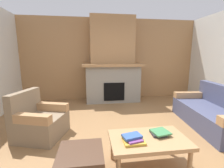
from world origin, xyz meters
name	(u,v)px	position (x,y,z in m)	size (l,w,h in m)	color
ground	(133,142)	(0.00, 0.00, 0.00)	(9.00, 9.00, 0.00)	olive
wall_back_wood_panel	(111,59)	(0.00, 3.00, 1.35)	(6.00, 0.12, 2.70)	#A87A4C
fireplace	(112,65)	(0.00, 2.62, 1.16)	(1.90, 0.82, 2.70)	gray
couch	(213,113)	(1.83, 0.39, 0.29)	(1.03, 1.88, 0.85)	#474C6B
armchair	(39,121)	(-1.67, 0.44, 0.29)	(0.95, 0.95, 0.85)	#847056
coffee_table	(148,142)	(0.02, -0.63, 0.38)	(1.00, 0.60, 0.43)	tan
ottoman	(81,166)	(-0.84, -0.75, 0.20)	(0.52, 0.52, 0.40)	#4C3323
book_stack_near_edge	(133,139)	(-0.20, -0.68, 0.46)	(0.27, 0.24, 0.08)	gold
book_stack_center	(159,133)	(0.19, -0.56, 0.46)	(0.26, 0.25, 0.05)	#2D2D33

